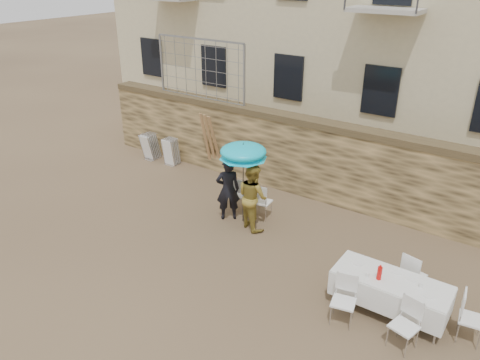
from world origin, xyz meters
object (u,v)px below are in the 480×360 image
Objects in this scene: soda_bottle at (379,273)px; table_chair_back at (413,274)px; chair_stack_left at (155,144)px; banquet_table at (392,281)px; woman_dress at (253,197)px; table_chair_front_right at (404,326)px; umbrella at (243,154)px; couple_chair_right at (263,201)px; chair_stack_right at (174,150)px; man_suit at (228,190)px; table_chair_front_left at (343,301)px; couple_chair_left at (240,194)px; table_chair_side at (472,318)px.

table_chair_back is at bearing 67.17° from soda_bottle.
banquet_table is at bearing -19.08° from chair_stack_left.
chair_stack_left reaches higher than banquet_table.
soda_bottle is 0.28× the size of chair_stack_left.
woman_dress is 4.78m from table_chair_front_right.
table_chair_back is (0.40, 0.95, -0.43)m from soda_bottle.
umbrella reaches higher than banquet_table.
chair_stack_right is (-4.31, 1.42, -0.02)m from couple_chair_right.
man_suit is at bearing -23.57° from chair_stack_left.
umbrella is at bearing 6.84° from table_chair_back.
soda_bottle is at bearing 43.88° from table_chair_front_left.
chair_stack_left is at bearing 2.79° from woman_dress.
couple_chair_left is 5.68m from table_chair_front_right.
table_chair_side is at bearing -16.19° from chair_stack_left.
couple_chair_right is 4.13m from table_chair_front_left.
woman_dress is 1.76× the size of table_chair_back.
soda_bottle is 9.52m from chair_stack_left.
chair_stack_right is at bearing -24.22° from couple_chair_right.
couple_chair_left is 3.88m from chair_stack_right.
umbrella is 4.36m from soda_bottle.
table_chair_side is at bearing -17.61° from chair_stack_right.
table_chair_side is at bearing 162.85° from table_chair_back.
couple_chair_right and table_chair_front_right have the same top height.
chair_stack_left is (-5.21, 1.42, -0.02)m from couple_chair_right.
man_suit reaches higher than chair_stack_left.
man_suit is 0.65m from couple_chair_left.
couple_chair_right is 1.00× the size of table_chair_front_right.
umbrella reaches higher than couple_chair_left.
umbrella is 2.05× the size of table_chair_side.
chair_stack_left is at bearing 65.98° from table_chair_side.
umbrella reaches higher than woman_dress.
table_chair_front_right is at bearing -22.09° from chair_stack_left.
woman_dress is 4.80m from chair_stack_right.
umbrella is 7.58× the size of soda_bottle.
table_chair_back is (4.80, -0.38, -0.35)m from man_suit.
man_suit reaches higher than banquet_table.
table_chair_side is (2.00, 0.85, 0.00)m from table_chair_front_left.
umbrella is at bearing 152.52° from man_suit.
chair_stack_left is (-4.51, 1.42, -0.02)m from couple_chair_left.
umbrella reaches higher than couple_chair_right.
couple_chair_right is at bearing -61.50° from woman_dress.
table_chair_front_right is (4.70, -2.03, -1.38)m from umbrella.
man_suit is 4.13m from chair_stack_right.
umbrella is 4.64m from chair_stack_right.
couple_chair_left is 1.04× the size of chair_stack_right.
soda_bottle is (-0.20, -0.15, 0.17)m from banquet_table.
woman_dress is at bearing 159.95° from soda_bottle.
table_chair_back is (4.80, -0.93, 0.00)m from couple_chair_left.
man_suit reaches higher than couple_chair_left.
chair_stack_right is at bearing -70.11° from man_suit.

